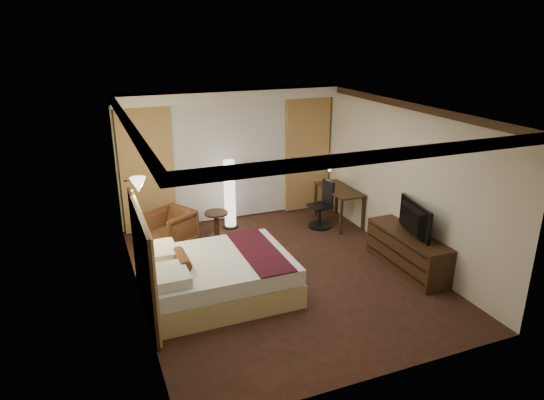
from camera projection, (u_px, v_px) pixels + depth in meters
name	position (u px, v px, depth m)	size (l,w,h in m)	color
floor	(281.00, 273.00, 8.00)	(4.50, 5.50, 0.01)	black
ceiling	(282.00, 109.00, 7.10)	(4.50, 5.50, 0.01)	white
back_wall	(229.00, 155.00, 9.95)	(4.50, 0.02, 2.70)	beige
left_wall	(133.00, 215.00, 6.76)	(0.02, 5.50, 2.70)	beige
right_wall	(402.00, 180.00, 8.34)	(0.02, 5.50, 2.70)	beige
crown_molding	(282.00, 113.00, 7.12)	(4.50, 5.50, 0.12)	black
soffit	(231.00, 95.00, 9.32)	(4.50, 0.50, 0.20)	white
curtain_sheer	(231.00, 161.00, 9.92)	(2.48, 0.04, 2.45)	silver
curtain_left_drape	(147.00, 170.00, 9.27)	(1.00, 0.14, 2.45)	tan
curtain_right_drape	(307.00, 154.00, 10.46)	(1.00, 0.14, 2.45)	tan
wall_sconce	(138.00, 185.00, 7.20)	(0.24, 0.24, 0.24)	white
bed	(219.00, 276.00, 7.25)	(2.13, 1.66, 0.62)	white
headboard	(144.00, 262.00, 6.72)	(0.12, 1.96, 1.50)	tan
armchair	(171.00, 226.00, 8.92)	(0.73, 0.68, 0.75)	#503018
side_table	(217.00, 224.00, 9.35)	(0.45, 0.45, 0.50)	black
floor_lamp	(230.00, 194.00, 9.63)	(0.30, 0.30, 1.41)	white
desk	(339.00, 206.00, 9.94)	(0.55, 1.19, 0.75)	black
desk_lamp	(329.00, 175.00, 10.15)	(0.18, 0.18, 0.34)	#FFD899
office_chair	(320.00, 204.00, 9.70)	(0.47, 0.47, 0.97)	black
dresser	(407.00, 251.00, 8.03)	(0.50, 1.68, 0.65)	black
television	(409.00, 217.00, 7.81)	(1.01, 0.58, 0.13)	black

